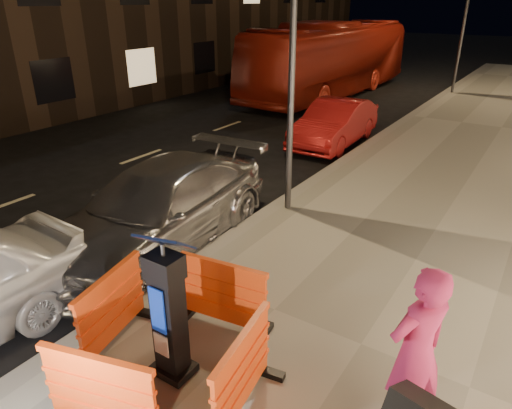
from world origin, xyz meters
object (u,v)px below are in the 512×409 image
Objects in this scene: barrier_back at (224,295)px; bus_doubledecker at (329,95)px; barrier_bldgside at (242,374)px; car_red at (333,144)px; barrier_kerbside at (112,308)px; barrier_front at (101,396)px; man at (416,352)px; car_silver at (162,244)px; parking_kiosk at (168,310)px.

barrier_back is 0.11× the size of bus_doubledecker.
barrier_bldgside reaches higher than car_red.
barrier_kerbside is at bearing -83.47° from car_red.
man reaches higher than barrier_front.
bus_doubledecker is (-3.50, 14.48, 0.00)m from car_silver.
parking_kiosk reaches higher than barrier_front.
barrier_bldgside is 4.09m from car_silver.
car_silver is at bearing 125.59° from parking_kiosk.
barrier_front and barrier_kerbside have the same top height.
car_red is at bearing 86.54° from car_silver.
car_red is at bearing -119.56° from man.
barrier_back is 2.42m from man.
bus_doubledecker reaches higher than barrier_kerbside.
car_red is at bearing 10.34° from barrier_bldgside.
barrier_front is 0.31× the size of car_red.
barrier_back is 2.80m from car_silver.
barrier_back is 1.34m from barrier_kerbside.
barrier_bldgside is 0.25× the size of car_silver.
barrier_front is 2.95m from man.
barrier_front is 0.25× the size of car_silver.
bus_doubledecker is at bearing 98.42° from parking_kiosk.
barrier_front and barrier_back have the same top height.
bus_doubledecker is at bearing 3.48° from barrier_kerbside.
barrier_kerbside is (-0.95, 0.95, 0.00)m from barrier_front.
man is (2.38, -0.21, 0.43)m from barrier_back.
car_silver is at bearing -91.98° from car_red.
car_red is 2.19× the size of man.
barrier_kerbside is 0.11× the size of bus_doubledecker.
barrier_bldgside is 18.10m from bus_doubledecker.
car_silver is (-1.45, 2.27, -0.62)m from barrier_kerbside.
barrier_bldgside is 1.66m from man.
barrier_back is at bearing 74.02° from barrier_front.
barrier_back is 0.31× the size of car_red.
car_silver is (-2.40, 3.22, -0.62)m from barrier_front.
parking_kiosk is 1.40× the size of barrier_kerbside.
car_silver is at bearing 143.21° from barrier_back.
car_red is 10.14m from man.
barrier_back is 16.87m from bus_doubledecker.
barrier_back is 9.01m from car_red.
barrier_back and barrier_bldgside have the same top height.
parking_kiosk is 1.40× the size of barrier_front.
barrier_bldgside is at bearing -65.85° from bus_doubledecker.
barrier_kerbside is (-0.95, -0.95, 0.00)m from barrier_back.
bus_doubledecker is at bearing 102.49° from barrier_back.
barrier_front reaches higher than car_red.
barrier_back is 1.34m from barrier_bldgside.
barrier_bldgside is at bearing -37.77° from car_silver.
barrier_kerbside is at bearing 119.02° from barrier_front.
parking_kiosk is 1.02m from barrier_kerbside.
barrier_kerbside is at bearing -142.98° from barrier_back.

